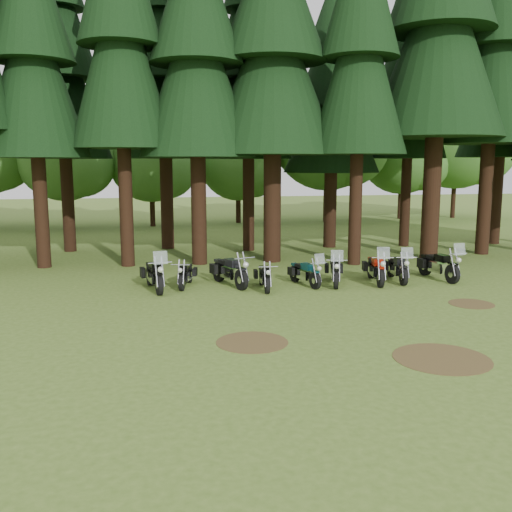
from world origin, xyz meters
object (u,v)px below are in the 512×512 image
(motorcycle_5, at_px, (335,271))
(motorcycle_8, at_px, (439,266))
(motorcycle_1, at_px, (186,275))
(motorcycle_2, at_px, (229,272))
(motorcycle_3, at_px, (264,277))
(motorcycle_0, at_px, (154,276))
(motorcycle_7, at_px, (397,269))
(motorcycle_6, at_px, (376,269))
(motorcycle_4, at_px, (305,274))

(motorcycle_5, height_order, motorcycle_8, motorcycle_8)
(motorcycle_1, bearing_deg, motorcycle_2, 9.34)
(motorcycle_3, bearing_deg, motorcycle_5, 10.16)
(motorcycle_0, distance_m, motorcycle_8, 10.65)
(motorcycle_2, relative_size, motorcycle_8, 0.96)
(motorcycle_2, height_order, motorcycle_3, motorcycle_2)
(motorcycle_2, bearing_deg, motorcycle_5, -27.68)
(motorcycle_0, bearing_deg, motorcycle_7, -10.94)
(motorcycle_3, bearing_deg, motorcycle_0, 175.67)
(motorcycle_0, bearing_deg, motorcycle_3, -18.33)
(motorcycle_0, relative_size, motorcycle_2, 1.04)
(motorcycle_3, relative_size, motorcycle_8, 0.82)
(motorcycle_1, xyz_separation_m, motorcycle_8, (9.53, -0.58, 0.10))
(motorcycle_1, xyz_separation_m, motorcycle_3, (2.68, -0.97, 0.01))
(motorcycle_5, bearing_deg, motorcycle_7, 17.92)
(motorcycle_5, bearing_deg, motorcycle_8, 16.85)
(motorcycle_2, relative_size, motorcycle_6, 0.99)
(motorcycle_5, bearing_deg, motorcycle_0, -167.16)
(motorcycle_8, bearing_deg, motorcycle_3, 175.90)
(motorcycle_1, bearing_deg, motorcycle_0, -144.72)
(motorcycle_0, relative_size, motorcycle_7, 1.07)
(motorcycle_4, relative_size, motorcycle_7, 0.90)
(motorcycle_6, bearing_deg, motorcycle_2, -175.16)
(motorcycle_7, bearing_deg, motorcycle_8, 7.71)
(motorcycle_0, bearing_deg, motorcycle_2, -4.73)
(motorcycle_1, bearing_deg, motorcycle_6, 9.49)
(motorcycle_3, xyz_separation_m, motorcycle_5, (2.68, 0.28, 0.06))
(motorcycle_2, distance_m, motorcycle_8, 7.98)
(motorcycle_8, bearing_deg, motorcycle_1, 169.16)
(motorcycle_0, height_order, motorcycle_4, motorcycle_0)
(motorcycle_6, xyz_separation_m, motorcycle_8, (2.59, 0.13, 0.01))
(motorcycle_5, xyz_separation_m, motorcycle_6, (1.58, -0.03, 0.02))
(motorcycle_0, distance_m, motorcycle_6, 8.06)
(motorcycle_3, relative_size, motorcycle_6, 0.85)
(motorcycle_1, height_order, motorcycle_3, motorcycle_3)
(motorcycle_4, height_order, motorcycle_7, motorcycle_7)
(motorcycle_6, relative_size, motorcycle_7, 1.04)
(motorcycle_0, xyz_separation_m, motorcycle_1, (1.11, 0.40, -0.10))
(motorcycle_5, relative_size, motorcycle_7, 0.99)
(motorcycle_1, relative_size, motorcycle_6, 0.82)
(motorcycle_0, distance_m, motorcycle_2, 2.69)
(motorcycle_0, height_order, motorcycle_7, motorcycle_0)
(motorcycle_0, xyz_separation_m, motorcycle_3, (3.79, -0.57, -0.10))
(motorcycle_4, bearing_deg, motorcycle_8, -14.15)
(motorcycle_3, xyz_separation_m, motorcycle_8, (6.85, 0.39, 0.10))
(motorcycle_3, xyz_separation_m, motorcycle_7, (5.18, 0.39, 0.06))
(motorcycle_0, bearing_deg, motorcycle_8, -10.79)
(motorcycle_0, relative_size, motorcycle_6, 1.03)
(motorcycle_1, relative_size, motorcycle_5, 0.87)
(motorcycle_2, relative_size, motorcycle_4, 1.15)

